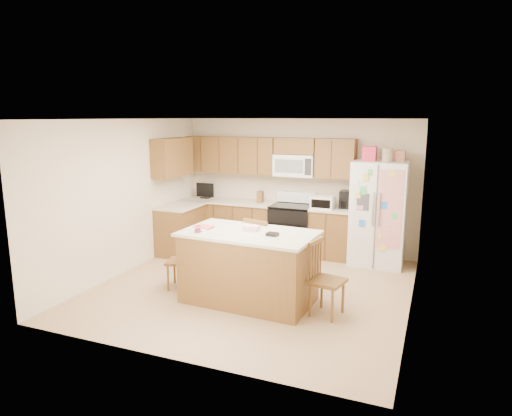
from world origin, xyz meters
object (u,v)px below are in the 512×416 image
at_px(stove, 292,228).
at_px(refrigerator, 379,212).
at_px(windsor_chair_back, 262,254).
at_px(windsor_chair_right, 325,280).
at_px(windsor_chair_left, 181,261).
at_px(island, 249,266).

bearing_deg(stove, refrigerator, -2.30).
height_order(windsor_chair_back, windsor_chair_right, windsor_chair_back).
bearing_deg(windsor_chair_back, windsor_chair_right, -30.56).
bearing_deg(stove, windsor_chair_left, -113.17).
relative_size(stove, refrigerator, 0.55).
relative_size(island, windsor_chair_left, 2.11).
distance_m(windsor_chair_left, windsor_chair_back, 1.21).
height_order(refrigerator, windsor_chair_left, refrigerator).
relative_size(windsor_chair_back, windsor_chair_right, 1.06).
bearing_deg(windsor_chair_left, refrigerator, 41.52).
height_order(stove, windsor_chair_back, stove).
xyz_separation_m(windsor_chair_left, windsor_chair_back, (1.08, 0.54, 0.08)).
distance_m(stove, island, 2.42).
distance_m(stove, windsor_chair_right, 2.76).
relative_size(refrigerator, island, 1.09).
relative_size(windsor_chair_left, windsor_chair_back, 0.84).
xyz_separation_m(stove, island, (0.13, -2.42, 0.03)).
bearing_deg(refrigerator, stove, 177.70).
bearing_deg(refrigerator, windsor_chair_back, -130.68).
bearing_deg(windsor_chair_back, stove, 92.52).
relative_size(stove, island, 0.61).
bearing_deg(windsor_chair_right, island, 177.18).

